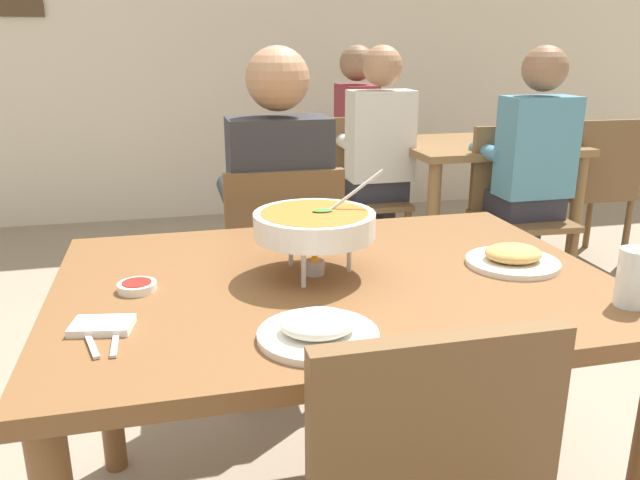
{
  "coord_description": "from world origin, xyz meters",
  "views": [
    {
      "loc": [
        -0.38,
        -1.41,
        1.31
      ],
      "look_at": [
        0.0,
        0.15,
        0.81
      ],
      "focal_mm": 35.18,
      "sensor_mm": 36.0,
      "label": 1
    }
  ],
  "objects_px": {
    "chair_bg_middle": "(368,170)",
    "patron_bg_middle": "(362,136)",
    "chair_diner_main": "(281,268)",
    "appetizer_plate": "(513,258)",
    "dining_table_far": "(481,165)",
    "curry_bowl": "(314,225)",
    "patron_bg_right": "(378,148)",
    "chair_bg_corner": "(595,183)",
    "patron_bg_left": "(531,160)",
    "diner_main": "(278,205)",
    "dining_table_main": "(334,314)",
    "drink_glass": "(633,281)",
    "sauce_dish": "(137,286)",
    "rice_plate": "(318,329)",
    "chair_bg_left": "(515,202)",
    "chair_bg_right": "(363,186)"
  },
  "relations": [
    {
      "from": "drink_glass",
      "to": "patron_bg_left",
      "type": "relative_size",
      "value": 0.1
    },
    {
      "from": "drink_glass",
      "to": "patron_bg_middle",
      "type": "relative_size",
      "value": 0.1
    },
    {
      "from": "appetizer_plate",
      "to": "chair_bg_corner",
      "type": "height_order",
      "value": "chair_bg_corner"
    },
    {
      "from": "chair_bg_right",
      "to": "sauce_dish",
      "type": "bearing_deg",
      "value": -120.37
    },
    {
      "from": "dining_table_far",
      "to": "patron_bg_right",
      "type": "relative_size",
      "value": 0.76
    },
    {
      "from": "sauce_dish",
      "to": "rice_plate",
      "type": "bearing_deg",
      "value": -44.15
    },
    {
      "from": "appetizer_plate",
      "to": "chair_bg_corner",
      "type": "relative_size",
      "value": 0.27
    },
    {
      "from": "rice_plate",
      "to": "drink_glass",
      "type": "relative_size",
      "value": 1.85
    },
    {
      "from": "curry_bowl",
      "to": "chair_bg_middle",
      "type": "height_order",
      "value": "curry_bowl"
    },
    {
      "from": "curry_bowl",
      "to": "patron_bg_right",
      "type": "xyz_separation_m",
      "value": [
        0.83,
        1.95,
        -0.14
      ]
    },
    {
      "from": "sauce_dish",
      "to": "dining_table_far",
      "type": "xyz_separation_m",
      "value": [
        1.89,
        1.93,
        -0.15
      ]
    },
    {
      "from": "appetizer_plate",
      "to": "patron_bg_right",
      "type": "height_order",
      "value": "patron_bg_right"
    },
    {
      "from": "dining_table_far",
      "to": "chair_bg_corner",
      "type": "distance_m",
      "value": 0.72
    },
    {
      "from": "chair_bg_corner",
      "to": "patron_bg_left",
      "type": "distance_m",
      "value": 0.84
    },
    {
      "from": "rice_plate",
      "to": "patron_bg_right",
      "type": "xyz_separation_m",
      "value": [
        0.9,
        2.31,
        -0.03
      ]
    },
    {
      "from": "dining_table_far",
      "to": "chair_bg_left",
      "type": "bearing_deg",
      "value": -93.38
    },
    {
      "from": "curry_bowl",
      "to": "patron_bg_right",
      "type": "distance_m",
      "value": 2.13
    },
    {
      "from": "diner_main",
      "to": "patron_bg_middle",
      "type": "bearing_deg",
      "value": 63.22
    },
    {
      "from": "chair_diner_main",
      "to": "drink_glass",
      "type": "bearing_deg",
      "value": -61.74
    },
    {
      "from": "sauce_dish",
      "to": "chair_bg_right",
      "type": "relative_size",
      "value": 0.1
    },
    {
      "from": "chair_diner_main",
      "to": "chair_bg_middle",
      "type": "distance_m",
      "value": 1.98
    },
    {
      "from": "drink_glass",
      "to": "dining_table_far",
      "type": "xyz_separation_m",
      "value": [
        0.83,
        2.28,
        -0.19
      ]
    },
    {
      "from": "dining_table_far",
      "to": "patron_bg_middle",
      "type": "height_order",
      "value": "patron_bg_middle"
    },
    {
      "from": "dining_table_far",
      "to": "chair_bg_corner",
      "type": "relative_size",
      "value": 1.11
    },
    {
      "from": "diner_main",
      "to": "dining_table_far",
      "type": "height_order",
      "value": "diner_main"
    },
    {
      "from": "sauce_dish",
      "to": "chair_bg_right",
      "type": "distance_m",
      "value": 2.39
    },
    {
      "from": "dining_table_main",
      "to": "drink_glass",
      "type": "bearing_deg",
      "value": -28.93
    },
    {
      "from": "curry_bowl",
      "to": "chair_diner_main",
      "type": "bearing_deg",
      "value": 86.66
    },
    {
      "from": "rice_plate",
      "to": "dining_table_main",
      "type": "bearing_deg",
      "value": 69.85
    },
    {
      "from": "chair_bg_left",
      "to": "patron_bg_middle",
      "type": "distance_m",
      "value": 1.15
    },
    {
      "from": "chair_bg_corner",
      "to": "patron_bg_left",
      "type": "bearing_deg",
      "value": -150.79
    },
    {
      "from": "rice_plate",
      "to": "chair_diner_main",
      "type": "bearing_deg",
      "value": 83.8
    },
    {
      "from": "chair_bg_right",
      "to": "patron_bg_left",
      "type": "height_order",
      "value": "patron_bg_left"
    },
    {
      "from": "dining_table_main",
      "to": "chair_bg_corner",
      "type": "relative_size",
      "value": 1.5
    },
    {
      "from": "patron_bg_right",
      "to": "rice_plate",
      "type": "bearing_deg",
      "value": -111.38
    },
    {
      "from": "chair_diner_main",
      "to": "curry_bowl",
      "type": "distance_m",
      "value": 0.83
    },
    {
      "from": "chair_diner_main",
      "to": "chair_bg_left",
      "type": "bearing_deg",
      "value": 27.28
    },
    {
      "from": "dining_table_far",
      "to": "chair_bg_right",
      "type": "bearing_deg",
      "value": 170.11
    },
    {
      "from": "appetizer_plate",
      "to": "patron_bg_left",
      "type": "height_order",
      "value": "patron_bg_left"
    },
    {
      "from": "sauce_dish",
      "to": "chair_bg_middle",
      "type": "distance_m",
      "value": 2.88
    },
    {
      "from": "dining_table_main",
      "to": "patron_bg_left",
      "type": "relative_size",
      "value": 1.03
    },
    {
      "from": "diner_main",
      "to": "dining_table_main",
      "type": "bearing_deg",
      "value": -90.0
    },
    {
      "from": "curry_bowl",
      "to": "patron_bg_right",
      "type": "height_order",
      "value": "patron_bg_right"
    },
    {
      "from": "drink_glass",
      "to": "patron_bg_right",
      "type": "bearing_deg",
      "value": 85.17
    },
    {
      "from": "curry_bowl",
      "to": "chair_bg_middle",
      "type": "distance_m",
      "value": 2.7
    },
    {
      "from": "rice_plate",
      "to": "chair_bg_middle",
      "type": "xyz_separation_m",
      "value": [
        1.03,
        2.85,
        -0.27
      ]
    },
    {
      "from": "chair_diner_main",
      "to": "appetizer_plate",
      "type": "xyz_separation_m",
      "value": [
        0.47,
        -0.8,
        0.27
      ]
    },
    {
      "from": "appetizer_plate",
      "to": "chair_bg_left",
      "type": "xyz_separation_m",
      "value": [
        0.92,
        1.52,
        -0.27
      ]
    },
    {
      "from": "chair_bg_middle",
      "to": "patron_bg_middle",
      "type": "relative_size",
      "value": 0.69
    },
    {
      "from": "sauce_dish",
      "to": "chair_bg_corner",
      "type": "xyz_separation_m",
      "value": [
        2.59,
        1.79,
        -0.26
      ]
    }
  ]
}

